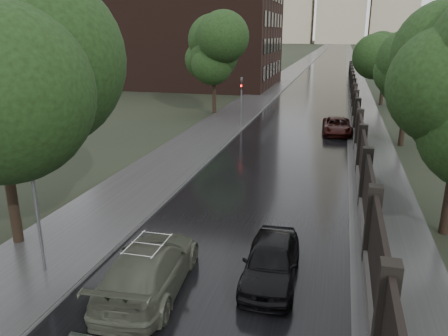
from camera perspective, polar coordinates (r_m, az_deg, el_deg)
ground at (r=12.02m, az=-4.41°, el=-20.62°), size 800.00×800.00×0.00m
road at (r=199.07m, az=14.38°, el=14.71°), size 8.00×420.00×0.02m
sidewalk_left at (r=199.26m, az=12.60°, el=14.85°), size 4.00×420.00×0.16m
verge_right at (r=199.06m, az=16.01°, el=14.59°), size 3.00×420.00×0.08m
fence_right at (r=41.44m, az=16.68°, el=7.78°), size 0.45×75.72×2.70m
tree_left_far at (r=40.56m, az=-1.33°, el=14.32°), size 4.25×4.25×7.39m
tree_right_b at (r=31.29m, az=23.08°, el=11.54°), size 4.08×4.08×7.01m
tree_right_c at (r=49.15m, az=20.36°, el=13.47°), size 4.08×4.08×7.01m
lamp_post at (r=14.34m, az=-23.47°, el=-3.36°), size 0.25×0.12×5.11m
traffic_light at (r=35.09m, az=2.29°, el=9.16°), size 0.16×0.32×4.00m
brick_building at (r=64.56m, az=-4.66°, el=19.62°), size 24.00×18.00×20.00m
volga_sedan at (r=13.36m, az=-9.78°, el=-12.74°), size 2.52×5.29×1.49m
car_right_near at (r=13.75m, az=6.16°, el=-11.96°), size 1.74×4.06×1.36m
car_right_far at (r=34.03m, az=14.55°, el=5.31°), size 2.35×4.56×1.23m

